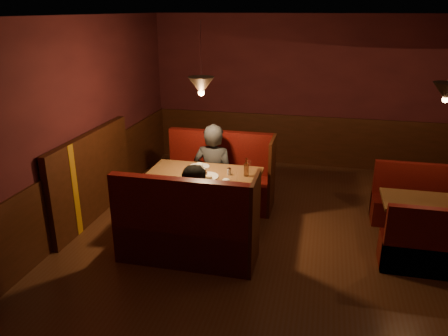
% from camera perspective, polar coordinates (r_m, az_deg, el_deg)
% --- Properties ---
extents(room, '(6.02, 7.02, 2.92)m').
position_cam_1_polar(room, '(5.45, 5.77, -0.68)').
color(room, '#57301D').
rests_on(room, ground).
extents(main_table, '(1.56, 0.95, 1.09)m').
position_cam_1_polar(main_table, '(6.07, -2.61, -2.50)').
color(main_table, brown).
rests_on(main_table, ground).
extents(main_bench_far, '(1.71, 0.61, 1.17)m').
position_cam_1_polar(main_bench_far, '(6.96, -0.49, -1.86)').
color(main_bench_far, '#350A09').
rests_on(main_bench_far, ground).
extents(main_bench_near, '(1.71, 0.61, 1.17)m').
position_cam_1_polar(main_bench_near, '(5.42, -4.91, -8.68)').
color(main_bench_near, '#350A09').
rests_on(main_bench_near, ground).
extents(second_table, '(1.12, 0.71, 0.63)m').
position_cam_1_polar(second_table, '(6.31, 24.84, -5.34)').
color(second_table, brown).
rests_on(second_table, ground).
extents(second_bench_far, '(1.24, 0.46, 0.88)m').
position_cam_1_polar(second_bench_far, '(6.98, 23.84, -4.43)').
color(second_bench_far, '#350A09').
rests_on(second_bench_far, ground).
extents(second_bench_near, '(1.24, 0.46, 0.88)m').
position_cam_1_polar(second_bench_near, '(5.81, 26.02, -9.78)').
color(second_bench_near, '#350A09').
rests_on(second_bench_near, ground).
extents(diner_a, '(0.65, 0.44, 1.74)m').
position_cam_1_polar(diner_a, '(6.56, -1.40, 1.37)').
color(diner_a, black).
rests_on(diner_a, ground).
extents(diner_b, '(0.92, 0.83, 1.56)m').
position_cam_1_polar(diner_b, '(5.37, -3.42, -4.10)').
color(diner_b, black).
rests_on(diner_b, ground).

